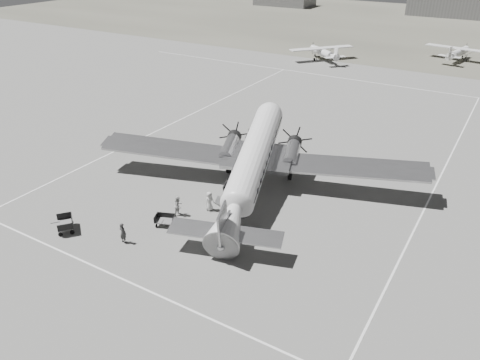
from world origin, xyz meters
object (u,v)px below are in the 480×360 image
Objects in this scene: light_plane_right at (458,54)px; passenger at (209,201)px; dc3_airliner at (252,164)px; ramp_agent at (179,206)px; baggage_cart_far at (65,224)px; baggage_cart_near at (165,221)px; light_plane_left at (323,53)px; ground_crew at (123,233)px.

passenger is at bearing -87.39° from light_plane_right.
dc3_airliner reaches higher than ramp_agent.
ramp_agent reaches higher than baggage_cart_far.
dc3_airliner is at bearing 91.55° from baggage_cart_far.
dc3_airliner is 4.87m from passenger.
dc3_airliner is 15.87× the size of baggage_cart_far.
dc3_airliner is 18.01× the size of passenger.
baggage_cart_near is 0.85× the size of baggage_cart_far.
dc3_airliner is 2.42× the size of light_plane_right.
ramp_agent is (-3.24, -6.05, -1.98)m from dc3_airliner.
light_plane_left is at bearing 132.63° from baggage_cart_far.
light_plane_right reaches higher than passenger.
light_plane_right is at bearing -5.98° from ramp_agent.
ground_crew is at bearing -131.17° from light_plane_left.
ramp_agent is (5.95, 6.18, 0.31)m from baggage_cart_far.
ramp_agent is (1.09, 5.09, 0.02)m from ground_crew.
light_plane_right is 68.25m from ramp_agent.
passenger is at bearing -110.71° from ground_crew.
dc3_airliner is 2.43× the size of light_plane_left.
dc3_airliner reaches higher than baggage_cart_far.
light_plane_left is at bearing -80.37° from ground_crew.
ground_crew is at bearing 170.72° from ramp_agent.
light_plane_right reaches higher than ground_crew.
passenger is at bearing -38.73° from ramp_agent.
light_plane_left is at bearing 87.91° from dc3_airliner.
baggage_cart_far is at bearing -144.51° from dc3_airliner.
light_plane_left reaches higher than ground_crew.
light_plane_left is 56.25m from ramp_agent.
ramp_agent reaches higher than passenger.
baggage_cart_near is 7.44m from baggage_cart_far.
passenger is (12.08, -53.39, -0.44)m from light_plane_left.
baggage_cart_near is at bearing -88.30° from light_plane_right.
baggage_cart_far is (-16.33, -73.63, -0.74)m from light_plane_right.
ramp_agent is at bearing 84.55° from baggage_cart_far.
dc3_airliner is 8.78m from baggage_cart_near.
light_plane_right reaches higher than ramp_agent.
light_plane_left is 7.31× the size of ramp_agent.
light_plane_left is 61.62m from baggage_cart_far.
light_plane_left is at bearing -139.47° from light_plane_right.
light_plane_left is 1.00× the size of light_plane_right.
baggage_cart_near is 0.96× the size of passenger.
ramp_agent is at bearing -88.57° from light_plane_right.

